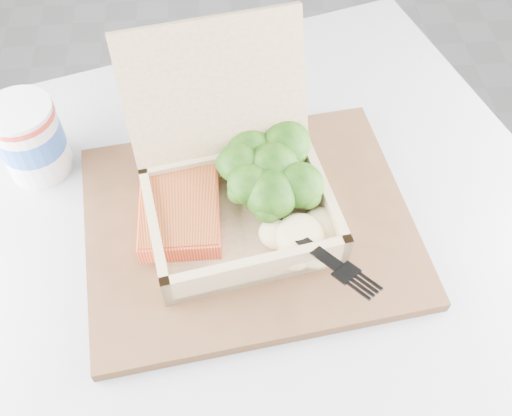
{
  "coord_description": "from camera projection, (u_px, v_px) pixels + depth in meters",
  "views": [
    {
      "loc": [
        -0.73,
        -0.18,
        1.24
      ],
      "look_at": [
        -0.7,
        0.17,
        0.75
      ],
      "focal_mm": 40.0,
      "sensor_mm": 36.0,
      "label": 1
    }
  ],
  "objects": [
    {
      "name": "mashed_potatoes",
      "position": [
        301.0,
        235.0,
        0.59
      ],
      "size": [
        0.09,
        0.08,
        0.03
      ],
      "primitive_type": "ellipsoid",
      "color": "beige",
      "rests_on": "takeout_container"
    },
    {
      "name": "takeout_container",
      "position": [
        233.0,
        177.0,
        0.61
      ],
      "size": [
        0.23,
        0.24,
        0.18
      ],
      "rotation": [
        0.0,
        0.0,
        0.17
      ],
      "color": "tan",
      "rests_on": "serving_tray"
    },
    {
      "name": "salmon_fillet",
      "position": [
        180.0,
        211.0,
        0.61
      ],
      "size": [
        0.09,
        0.11,
        0.02
      ],
      "primitive_type": "cube",
      "rotation": [
        0.0,
        0.0,
        -0.02
      ],
      "color": "#F0592E",
      "rests_on": "takeout_container"
    },
    {
      "name": "plastic_fork",
      "position": [
        286.0,
        226.0,
        0.59
      ],
      "size": [
        0.11,
        0.14,
        0.03
      ],
      "rotation": [
        0.0,
        0.0,
        3.75
      ],
      "color": "black",
      "rests_on": "mashed_potatoes"
    },
    {
      "name": "receipt",
      "position": [
        212.0,
        114.0,
        0.75
      ],
      "size": [
        0.08,
        0.14,
        0.0
      ],
      "primitive_type": "cube",
      "rotation": [
        0.0,
        0.0,
        0.06
      ],
      "color": "white",
      "rests_on": "cafe_table"
    },
    {
      "name": "paper_cup",
      "position": [
        30.0,
        137.0,
        0.66
      ],
      "size": [
        0.08,
        0.08,
        0.1
      ],
      "color": "silver",
      "rests_on": "cafe_table"
    },
    {
      "name": "cafe_table",
      "position": [
        262.0,
        316.0,
        0.78
      ],
      "size": [
        0.89,
        0.89,
        0.7
      ],
      "rotation": [
        0.0,
        0.0,
        0.28
      ],
      "color": "black",
      "rests_on": "floor"
    },
    {
      "name": "serving_tray",
      "position": [
        249.0,
        224.0,
        0.64
      ],
      "size": [
        0.39,
        0.33,
        0.02
      ],
      "primitive_type": "cube",
      "rotation": [
        0.0,
        0.0,
        0.12
      ],
      "color": "brown",
      "rests_on": "cafe_table"
    },
    {
      "name": "broccoli_pile",
      "position": [
        273.0,
        172.0,
        0.63
      ],
      "size": [
        0.13,
        0.13,
        0.05
      ],
      "primitive_type": null,
      "color": "#3C751A",
      "rests_on": "takeout_container"
    }
  ]
}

